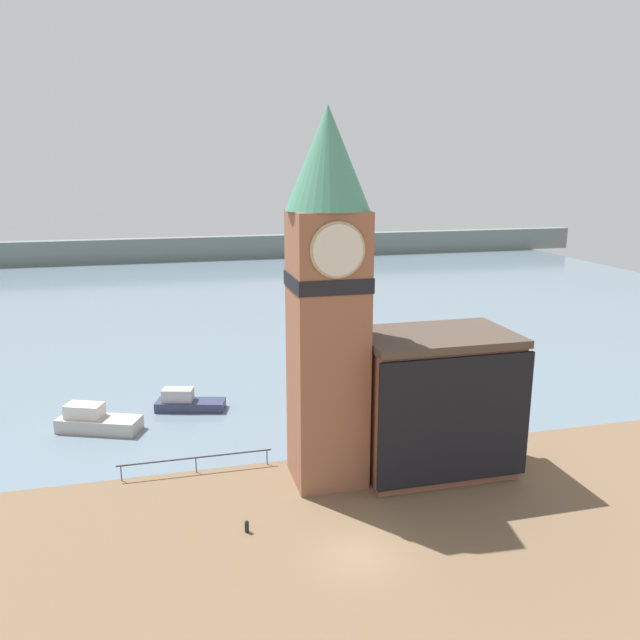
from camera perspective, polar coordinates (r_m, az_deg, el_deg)
ground_plane at (r=34.85m, az=3.53°, el=-20.61°), size 160.00×160.00×0.00m
water at (r=101.23m, az=-8.81°, el=2.37°), size 160.00×120.00×0.00m
far_shoreline at (r=140.24m, az=-10.45°, el=6.48°), size 180.00×3.00×5.00m
pier_railing at (r=42.95m, az=-11.29°, el=-12.36°), size 10.10×0.08×1.09m
clock_tower at (r=37.87m, az=0.69°, el=2.56°), size 5.05×5.05×23.20m
pier_building at (r=41.97m, az=10.50°, el=-7.38°), size 10.01×6.50×9.35m
boat_near at (r=53.58m, az=-12.07°, el=-7.35°), size 5.94×3.26×1.83m
boat_far at (r=51.37m, az=-19.80°, el=-8.68°), size 6.61×4.34×2.11m
mooring_bollard_near at (r=36.55m, az=-6.71°, el=-18.18°), size 0.25×0.25×0.70m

